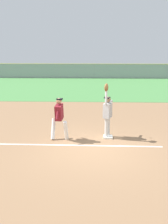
# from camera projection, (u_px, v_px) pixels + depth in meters

# --- Properties ---
(ground_plane) EXTENTS (74.43, 74.43, 0.00)m
(ground_plane) POSITION_uv_depth(u_px,v_px,m) (94.00, 149.00, 9.32)
(ground_plane) COLOR #936D4C
(outfield_grass) EXTENTS (52.48, 15.91, 0.01)m
(outfield_grass) POSITION_uv_depth(u_px,v_px,m) (94.00, 87.00, 25.55)
(outfield_grass) COLOR #4C8C47
(outfield_grass) RESTS_ON ground_plane
(chalk_foul_line) EXTENTS (12.00, 0.18, 0.01)m
(chalk_foul_line) POSITION_uv_depth(u_px,v_px,m) (5.00, 144.00, 9.78)
(chalk_foul_line) COLOR white
(chalk_foul_line) RESTS_ON ground_plane
(first_base) EXTENTS (0.39, 0.39, 0.08)m
(first_base) POSITION_uv_depth(u_px,v_px,m) (108.00, 137.00, 10.50)
(first_base) COLOR white
(first_base) RESTS_ON ground_plane
(fielder) EXTENTS (0.44, 0.87, 2.28)m
(fielder) POSITION_uv_depth(u_px,v_px,m) (107.00, 111.00, 10.28)
(fielder) COLOR silver
(fielder) RESTS_ON ground_plane
(runner) EXTENTS (0.73, 0.85, 1.72)m
(runner) POSITION_uv_depth(u_px,v_px,m) (59.00, 116.00, 10.04)
(runner) COLOR white
(runner) RESTS_ON ground_plane
(baseball) EXTENTS (0.07, 0.07, 0.07)m
(baseball) POSITION_uv_depth(u_px,v_px,m) (106.00, 86.00, 10.32)
(baseball) COLOR white
(outfield_fence) EXTENTS (52.56, 0.08, 1.89)m
(outfield_fence) POSITION_uv_depth(u_px,v_px,m) (94.00, 71.00, 33.05)
(outfield_fence) COLOR #93999E
(outfield_fence) RESTS_ON ground_plane
(parked_car_green) EXTENTS (4.55, 2.41, 1.25)m
(parked_car_green) POSITION_uv_depth(u_px,v_px,m) (49.00, 72.00, 35.35)
(parked_car_green) COLOR #1E6B33
(parked_car_green) RESTS_ON ground_plane
(parked_car_white) EXTENTS (4.55, 2.41, 1.25)m
(parked_car_white) POSITION_uv_depth(u_px,v_px,m) (82.00, 72.00, 35.21)
(parked_car_white) COLOR white
(parked_car_white) RESTS_ON ground_plane
(parked_car_black) EXTENTS (4.47, 2.26, 1.25)m
(parked_car_black) POSITION_uv_depth(u_px,v_px,m) (115.00, 72.00, 35.68)
(parked_car_black) COLOR black
(parked_car_black) RESTS_ON ground_plane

